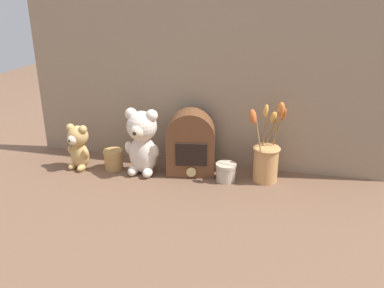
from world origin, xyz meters
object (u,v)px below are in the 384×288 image
teddy_bear_medium (78,146)px  flower_vase (266,158)px  vintage_radio (191,143)px  decorative_tin_tall (226,172)px  teddy_bear_large (142,140)px  decorative_tin_short (114,159)px

teddy_bear_medium → flower_vase: flower_vase is taller
flower_vase → vintage_radio: 0.28m
vintage_radio → decorative_tin_tall: 0.17m
teddy_bear_large → decorative_tin_tall: size_ratio=3.38×
teddy_bear_large → decorative_tin_tall: 0.33m
vintage_radio → teddy_bear_large: bearing=-164.9°
teddy_bear_medium → decorative_tin_tall: size_ratio=2.39×
flower_vase → decorative_tin_tall: size_ratio=3.97×
teddy_bear_large → decorative_tin_short: teddy_bear_large is taller
decorative_tin_tall → teddy_bear_medium: bearing=-176.7°
teddy_bear_large → teddy_bear_medium: teddy_bear_large is taller
decorative_tin_tall → decorative_tin_short: (-0.44, -0.00, 0.01)m
decorative_tin_tall → decorative_tin_short: size_ratio=0.97×
teddy_bear_medium → decorative_tin_short: 0.15m
teddy_bear_large → vintage_radio: teddy_bear_large is taller
vintage_radio → decorative_tin_short: (-0.30, -0.04, -0.08)m
decorative_tin_tall → vintage_radio: bearing=166.1°
teddy_bear_large → flower_vase: size_ratio=0.85×
vintage_radio → teddy_bear_medium: bearing=-171.1°
teddy_bear_medium → decorative_tin_short: teddy_bear_medium is taller
teddy_bear_medium → vintage_radio: bearing=8.9°
flower_vase → decorative_tin_short: size_ratio=3.84×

